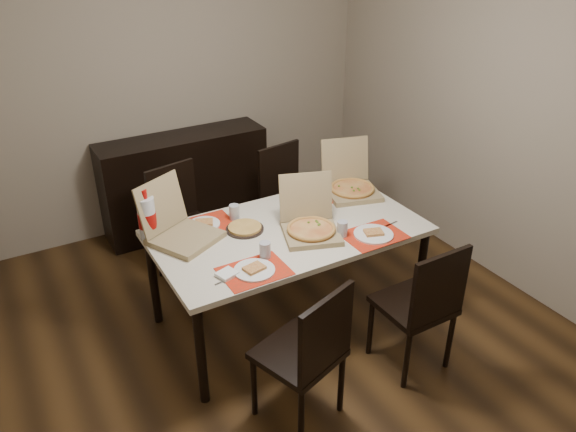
% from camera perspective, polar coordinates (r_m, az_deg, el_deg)
% --- Properties ---
extents(ground, '(3.80, 4.00, 0.02)m').
position_cam_1_polar(ground, '(4.10, -0.85, -11.65)').
color(ground, '#452D15').
rests_on(ground, ground).
extents(room_walls, '(3.84, 4.02, 2.62)m').
position_cam_1_polar(room_walls, '(3.64, -4.47, 14.06)').
color(room_walls, gray).
rests_on(room_walls, ground).
extents(sideboard, '(1.50, 0.40, 0.90)m').
position_cam_1_polar(sideboard, '(5.25, -10.41, 3.37)').
color(sideboard, black).
rests_on(sideboard, ground).
extents(dining_table, '(1.80, 1.00, 0.75)m').
position_cam_1_polar(dining_table, '(3.82, 0.00, -2.20)').
color(dining_table, beige).
rests_on(dining_table, ground).
extents(chair_near_left, '(0.53, 0.53, 0.93)m').
position_cam_1_polar(chair_near_left, '(3.17, 2.07, -13.57)').
color(chair_near_left, black).
rests_on(chair_near_left, ground).
extents(chair_near_right, '(0.42, 0.42, 0.93)m').
position_cam_1_polar(chair_near_right, '(3.60, 13.48, -8.61)').
color(chair_near_right, black).
rests_on(chair_near_right, ground).
extents(chair_far_left, '(0.50, 0.50, 0.93)m').
position_cam_1_polar(chair_far_left, '(4.50, -10.73, -0.25)').
color(chair_far_left, black).
rests_on(chair_far_left, ground).
extents(chair_far_right, '(0.49, 0.49, 0.93)m').
position_cam_1_polar(chair_far_right, '(4.79, -0.05, 2.16)').
color(chair_far_right, black).
rests_on(chair_far_right, ground).
extents(setting_near_left, '(0.46, 0.30, 0.11)m').
position_cam_1_polar(setting_near_left, '(3.38, -3.45, -5.05)').
color(setting_near_left, red).
rests_on(setting_near_left, dining_table).
extents(setting_near_right, '(0.48, 0.30, 0.11)m').
position_cam_1_polar(setting_near_right, '(3.74, 7.87, -1.70)').
color(setting_near_right, red).
rests_on(setting_near_right, dining_table).
extents(setting_far_left, '(0.50, 0.30, 0.11)m').
position_cam_1_polar(setting_far_left, '(3.88, -7.97, -0.54)').
color(setting_far_left, red).
rests_on(setting_far_left, dining_table).
extents(setting_far_right, '(0.47, 0.30, 0.11)m').
position_cam_1_polar(setting_far_right, '(4.20, 2.92, 2.07)').
color(setting_far_right, red).
rests_on(setting_far_right, dining_table).
extents(napkin_loose, '(0.13, 0.14, 0.02)m').
position_cam_1_polar(napkin_loose, '(3.87, 1.69, -0.49)').
color(napkin_loose, white).
rests_on(napkin_loose, dining_table).
extents(pizza_box_center, '(0.47, 0.50, 0.36)m').
position_cam_1_polar(pizza_box_center, '(3.72, 2.26, -0.98)').
color(pizza_box_center, '#8F7A52').
rests_on(pizza_box_center, dining_table).
extents(pizza_box_right, '(0.47, 0.50, 0.38)m').
position_cam_1_polar(pizza_box_right, '(4.29, 6.39, 3.09)').
color(pizza_box_right, '#8F7A52').
rests_on(pizza_box_right, dining_table).
extents(pizza_box_left, '(0.53, 0.55, 0.38)m').
position_cam_1_polar(pizza_box_left, '(3.72, -10.91, -1.46)').
color(pizza_box_left, '#8F7A52').
rests_on(pizza_box_left, dining_table).
extents(faina_plate, '(0.26, 0.26, 0.03)m').
position_cam_1_polar(faina_plate, '(3.78, -4.41, -1.25)').
color(faina_plate, black).
rests_on(faina_plate, dining_table).
extents(dip_bowl, '(0.14, 0.14, 0.03)m').
position_cam_1_polar(dip_bowl, '(3.96, 0.98, 0.26)').
color(dip_bowl, white).
rests_on(dip_bowl, dining_table).
extents(soda_bottle, '(0.12, 0.12, 0.35)m').
position_cam_1_polar(soda_bottle, '(3.72, -14.11, -0.26)').
color(soda_bottle, silver).
rests_on(soda_bottle, dining_table).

